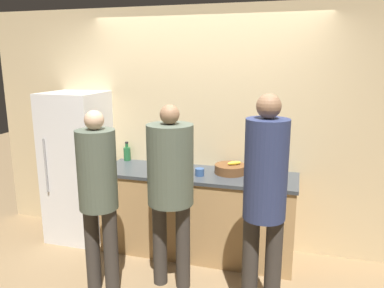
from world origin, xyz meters
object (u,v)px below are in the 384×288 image
person_left (98,188)px  fruit_bowl (230,169)px  person_right (265,193)px  utensil_crock (180,161)px  bottle_green (127,153)px  cup_blue (200,172)px  refrigerator (78,167)px  person_center (170,178)px

person_left → fruit_bowl: bearing=44.9°
person_right → fruit_bowl: person_right is taller
utensil_crock → bottle_green: size_ratio=1.16×
utensil_crock → cup_blue: (0.28, -0.23, -0.03)m
person_left → fruit_bowl: size_ratio=5.12×
refrigerator → bottle_green: size_ratio=7.66×
refrigerator → utensil_crock: size_ratio=6.63×
utensil_crock → bottle_green: (-0.68, 0.10, 0.02)m
person_left → cup_blue: size_ratio=17.71×
person_right → bottle_green: size_ratio=8.19×
refrigerator → person_center: bearing=-25.8°
person_left → utensil_crock: size_ratio=6.42×
person_center → cup_blue: bearing=78.4°
person_center → person_right: 0.87m
person_right → fruit_bowl: bearing=114.3°
person_left → person_right: size_ratio=0.91×
person_center → cup_blue: size_ratio=18.11×
person_center → bottle_green: 1.23m
bottle_green → cup_blue: bottle_green is taller
cup_blue → bottle_green: bearing=160.9°
refrigerator → fruit_bowl: (1.75, 0.08, 0.10)m
bottle_green → cup_blue: bearing=-19.1°
person_right → bottle_green: person_right is taller
bottle_green → person_left: bearing=-76.5°
person_center → bottle_green: size_ratio=7.59×
refrigerator → cup_blue: refrigerator is taller
fruit_bowl → bottle_green: size_ratio=1.45×
person_left → utensil_crock: bearing=68.4°
refrigerator → fruit_bowl: refrigerator is taller
person_left → bottle_green: 1.17m
bottle_green → refrigerator: bearing=-154.3°
utensil_crock → cup_blue: 0.37m
refrigerator → person_right: 2.37m
refrigerator → bottle_green: 0.57m
fruit_bowl → person_left: bearing=-135.1°
utensil_crock → bottle_green: utensil_crock is taller
person_left → utensil_crock: (0.41, 1.03, -0.00)m
refrigerator → fruit_bowl: size_ratio=5.28×
person_left → cup_blue: bearing=49.3°
bottle_green → cup_blue: 1.02m
person_left → person_right: bearing=0.1°
person_right → utensil_crock: bearing=134.2°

